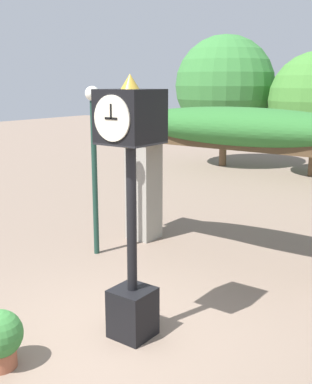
% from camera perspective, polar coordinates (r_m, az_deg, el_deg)
% --- Properties ---
extents(ground_plane, '(60.00, 60.00, 0.00)m').
position_cam_1_polar(ground_plane, '(6.41, -5.90, -16.91)').
color(ground_plane, '#7F6B5B').
extents(pedestal_clock, '(0.63, 0.68, 3.27)m').
position_cam_1_polar(pedestal_clock, '(5.78, -2.95, -0.20)').
color(pedestal_clock, black).
rests_on(pedestal_clock, ground).
extents(pergola, '(5.37, 1.15, 2.76)m').
position_cam_1_polar(pergola, '(8.54, 9.80, 5.30)').
color(pergola, gray).
rests_on(pergola, ground).
extents(lamp_post, '(0.26, 0.26, 3.11)m').
position_cam_1_polar(lamp_post, '(8.82, -7.38, 5.23)').
color(lamp_post, '#19382D').
rests_on(lamp_post, ground).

